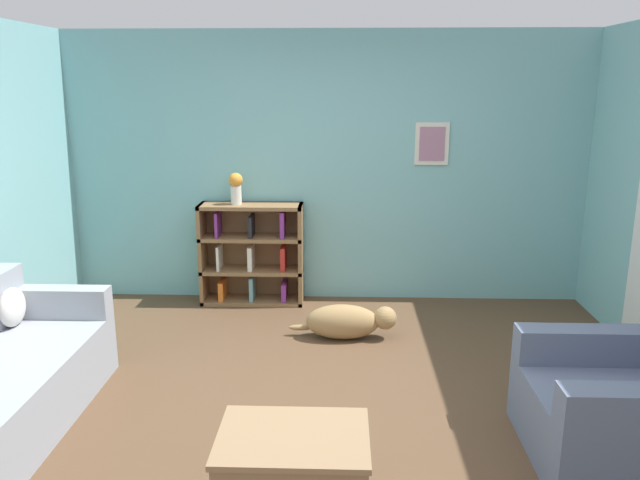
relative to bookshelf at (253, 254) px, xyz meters
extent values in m
plane|color=brown|center=(0.72, -2.05, -0.48)|extent=(14.00, 14.00, 0.00)
cube|color=#7AB7BC|center=(0.72, 0.20, 0.82)|extent=(5.60, 0.10, 2.60)
cube|color=silver|center=(1.72, 0.14, 1.07)|extent=(0.32, 0.02, 0.40)
cube|color=#A37089|center=(1.72, 0.13, 1.07)|extent=(0.24, 0.01, 0.32)
cube|color=#9399A3|center=(-1.24, -1.59, 0.06)|extent=(0.82, 0.16, 0.22)
ellipsoid|color=beige|center=(-1.45, -1.79, 0.09)|extent=(0.14, 0.28, 0.28)
cube|color=olive|center=(-0.48, -0.02, 0.01)|extent=(0.04, 0.31, 0.98)
cube|color=olive|center=(0.48, -0.02, 0.01)|extent=(0.04, 0.31, 0.98)
cube|color=olive|center=(0.00, 0.12, 0.01)|extent=(1.00, 0.02, 0.98)
cube|color=olive|center=(0.00, -0.02, -0.47)|extent=(1.00, 0.31, 0.04)
cube|color=olive|center=(0.00, -0.02, -0.15)|extent=(1.00, 0.31, 0.04)
cube|color=olive|center=(0.00, -0.02, 0.17)|extent=(1.00, 0.31, 0.04)
cube|color=olive|center=(0.00, -0.02, 0.48)|extent=(1.00, 0.31, 0.04)
cube|color=orange|center=(-0.30, -0.03, -0.36)|extent=(0.05, 0.24, 0.21)
cube|color=silver|center=(-0.32, -0.03, -0.02)|extent=(0.03, 0.24, 0.24)
cube|color=#7A2D84|center=(-0.32, -0.03, 0.31)|extent=(0.03, 0.24, 0.24)
cube|color=#60939E|center=(-0.01, -0.03, -0.34)|extent=(0.04, 0.24, 0.26)
cube|color=silver|center=(-0.01, -0.03, -0.02)|extent=(0.04, 0.24, 0.23)
cube|color=black|center=(0.00, -0.03, 0.29)|extent=(0.03, 0.24, 0.20)
cube|color=#7A2D84|center=(0.31, -0.03, -0.37)|extent=(0.05, 0.24, 0.20)
cube|color=#B22823|center=(0.31, -0.03, -0.02)|extent=(0.04, 0.24, 0.23)
cube|color=#7A2D84|center=(0.31, -0.03, 0.32)|extent=(0.04, 0.24, 0.25)
cube|color=slate|center=(2.48, -2.59, -0.27)|extent=(1.03, 0.97, 0.42)
cube|color=slate|center=(2.48, -2.20, 0.05)|extent=(1.03, 0.18, 0.22)
cube|color=#846647|center=(0.64, -3.18, -0.25)|extent=(0.71, 0.51, 0.47)
cube|color=#8F6E4D|center=(0.64, -3.18, -0.03)|extent=(0.73, 0.54, 0.03)
ellipsoid|color=#9E7A4C|center=(0.88, -0.90, -0.33)|extent=(0.62, 0.27, 0.30)
sphere|color=#9E7A4C|center=(1.24, -0.90, -0.30)|extent=(0.20, 0.20, 0.20)
ellipsoid|color=#9E7A4C|center=(0.52, -0.86, -0.41)|extent=(0.20, 0.05, 0.05)
cylinder|color=silver|center=(-0.14, -0.02, 0.59)|extent=(0.10, 0.10, 0.18)
sphere|color=orange|center=(-0.14, -0.02, 0.74)|extent=(0.13, 0.13, 0.13)
camera|label=1|loc=(0.87, -5.85, 1.63)|focal=35.00mm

